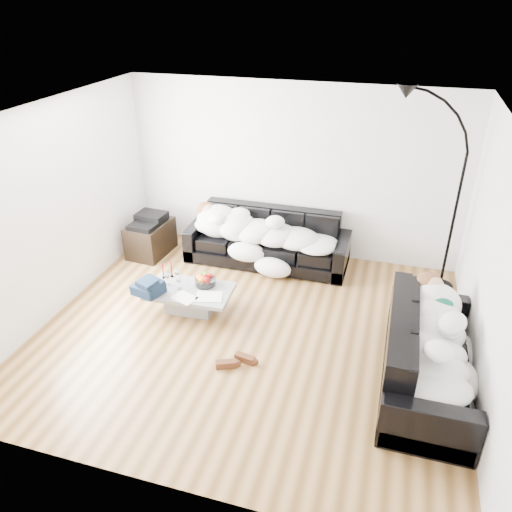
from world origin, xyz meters
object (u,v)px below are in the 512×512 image
(sofa_right, at_px, (430,352))
(shoes, at_px, (235,361))
(sleeper_right, at_px, (433,335))
(av_cabinet, at_px, (151,238))
(wine_glass_c, at_px, (179,283))
(candle_left, at_px, (163,271))
(coffee_table, at_px, (190,300))
(fruit_bowl, at_px, (205,279))
(wine_glass_b, at_px, (168,279))
(candle_right, at_px, (171,269))
(sleeper_back, at_px, (267,226))
(wine_glass_a, at_px, (177,276))
(floor_lamp, at_px, (456,209))
(sofa_back, at_px, (267,238))
(stereo, at_px, (148,219))

(sofa_right, xyz_separation_m, shoes, (-2.03, -0.29, -0.37))
(sleeper_right, xyz_separation_m, av_cabinet, (-4.13, 1.84, -0.38))
(wine_glass_c, xyz_separation_m, candle_left, (-0.31, 0.19, 0.01))
(coffee_table, distance_m, fruit_bowl, 0.33)
(wine_glass_b, bearing_deg, sofa_right, -10.14)
(sofa_right, xyz_separation_m, candle_right, (-3.27, 0.78, 0.01))
(av_cabinet, bearing_deg, sleeper_back, 10.70)
(sleeper_back, bearing_deg, av_cabinet, -173.96)
(sofa_right, xyz_separation_m, wine_glass_a, (-3.15, 0.70, -0.01))
(sleeper_back, relative_size, candle_left, 9.68)
(floor_lamp, bearing_deg, shoes, -138.04)
(sofa_back, height_order, sleeper_back, sleeper_back)
(sleeper_back, bearing_deg, sofa_back, 90.00)
(floor_lamp, bearing_deg, sleeper_right, -100.65)
(wine_glass_c, bearing_deg, floor_lamp, 25.37)
(fruit_bowl, height_order, av_cabinet, av_cabinet)
(sleeper_right, height_order, wine_glass_a, sleeper_right)
(sofa_right, xyz_separation_m, av_cabinet, (-4.13, 1.84, -0.16))
(shoes, bearing_deg, wine_glass_a, 126.58)
(candle_left, bearing_deg, sofa_back, 52.54)
(sofa_back, distance_m, sleeper_back, 0.23)
(sofa_right, height_order, wine_glass_b, sofa_right)
(sofa_right, distance_m, wine_glass_c, 3.09)
(sleeper_right, relative_size, av_cabinet, 2.35)
(sleeper_right, bearing_deg, wine_glass_c, 80.12)
(wine_glass_b, relative_size, shoes, 0.48)
(sofa_right, height_order, wine_glass_c, sofa_right)
(candle_left, bearing_deg, sleeper_back, 51.51)
(sofa_right, bearing_deg, fruit_bowl, 75.45)
(sleeper_back, height_order, fruit_bowl, sleeper_back)
(sofa_back, bearing_deg, wine_glass_b, -121.42)
(fruit_bowl, height_order, wine_glass_a, wine_glass_a)
(coffee_table, xyz_separation_m, candle_right, (-0.35, 0.23, 0.27))
(wine_glass_c, xyz_separation_m, av_cabinet, (-1.09, 1.31, -0.15))
(coffee_table, height_order, stereo, stereo)
(wine_glass_a, bearing_deg, wine_glass_b, -125.29)
(wine_glass_b, relative_size, candle_right, 0.83)
(coffee_table, height_order, wine_glass_b, wine_glass_b)
(candle_right, height_order, shoes, candle_right)
(fruit_bowl, bearing_deg, candle_left, -179.77)
(sofa_back, height_order, fruit_bowl, sofa_back)
(sleeper_back, height_order, wine_glass_b, sleeper_back)
(wine_glass_b, xyz_separation_m, wine_glass_c, (0.19, -0.05, -0.00))
(sleeper_back, height_order, floor_lamp, floor_lamp)
(sleeper_right, bearing_deg, candle_left, 77.97)
(coffee_table, bearing_deg, sofa_back, 68.28)
(sofa_back, distance_m, floor_lamp, 2.65)
(sleeper_back, relative_size, wine_glass_c, 10.92)
(coffee_table, bearing_deg, shoes, -43.49)
(sofa_back, relative_size, floor_lamp, 1.02)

